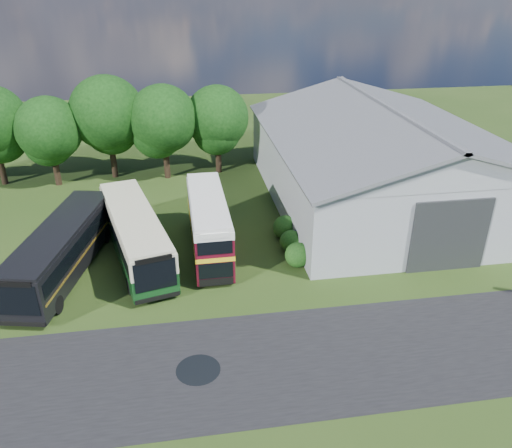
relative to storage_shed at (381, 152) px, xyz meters
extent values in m
plane|color=#223A12|center=(-15.00, -15.98, -4.17)|extent=(120.00, 120.00, 0.00)
cube|color=black|center=(-12.00, -18.98, -4.17)|extent=(60.00, 8.00, 0.02)
cylinder|color=black|center=(-16.50, -18.98, -4.17)|extent=(2.20, 2.20, 0.01)
cube|color=gray|center=(0.00, 0.02, -1.42)|extent=(18.00, 24.00, 5.50)
cube|color=#2D3033|center=(0.00, -12.06, -1.67)|extent=(5.20, 0.18, 5.00)
cylinder|color=black|center=(-33.00, 8.52, -2.46)|extent=(0.56, 0.56, 3.42)
cylinder|color=black|center=(-28.00, 7.52, -2.64)|extent=(0.56, 0.56, 3.06)
sphere|color=black|center=(-28.00, 7.52, 1.10)|extent=(5.78, 5.78, 5.78)
cylinder|color=black|center=(-23.00, 8.82, -2.37)|extent=(0.56, 0.56, 3.60)
sphere|color=black|center=(-23.00, 8.82, 2.03)|extent=(6.80, 6.80, 6.80)
cylinder|color=black|center=(-18.00, 7.82, -2.51)|extent=(0.56, 0.56, 3.31)
sphere|color=black|center=(-18.00, 7.82, 1.54)|extent=(6.26, 6.26, 6.26)
cylinder|color=black|center=(-13.00, 8.62, -2.58)|extent=(0.56, 0.56, 3.17)
sphere|color=black|center=(-13.00, 8.62, 1.29)|extent=(5.98, 5.98, 5.98)
sphere|color=#194714|center=(-9.40, -9.98, -4.17)|extent=(1.70, 1.70, 1.70)
sphere|color=#194714|center=(-9.40, -7.98, -4.17)|extent=(1.60, 1.60, 1.60)
sphere|color=#194714|center=(-9.40, -5.98, -4.17)|extent=(1.80, 1.80, 1.80)
cube|color=#0E3514|center=(-20.03, -7.24, -2.31)|extent=(5.75, 12.58, 3.05)
cube|color=#4B0A18|center=(-15.05, -7.26, -1.96)|extent=(2.57, 9.64, 3.84)
cube|color=black|center=(-24.50, -8.61, -2.34)|extent=(5.26, 12.37, 3.00)
camera|label=1|loc=(-16.60, -37.95, 13.22)|focal=35.00mm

